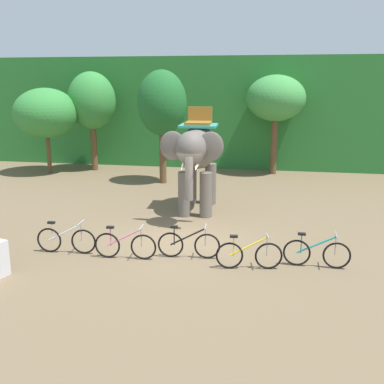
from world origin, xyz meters
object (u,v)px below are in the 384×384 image
at_px(bike_pink, 125,245).
at_px(bike_teal, 316,253).
at_px(tree_far_left, 92,101).
at_px(elephant, 197,153).
at_px(bike_white, 66,240).
at_px(bike_black, 189,244).
at_px(tree_far_right, 162,104).
at_px(tree_center_left, 46,113).
at_px(bike_yellow, 249,255).
at_px(tree_center, 276,99).

relative_size(bike_pink, bike_teal, 1.00).
bearing_deg(tree_far_left, bike_pink, -64.36).
bearing_deg(elephant, bike_white, -121.31).
relative_size(bike_pink, bike_black, 1.00).
height_order(tree_far_right, elephant, tree_far_right).
relative_size(tree_far_left, bike_black, 3.04).
xyz_separation_m(bike_pink, bike_black, (1.68, 0.37, 0.00)).
relative_size(tree_far_left, elephant, 1.24).
relative_size(tree_center_left, bike_yellow, 2.58).
distance_m(bike_pink, bike_yellow, 3.34).
xyz_separation_m(bike_pink, bike_yellow, (3.34, -0.09, 0.00)).
height_order(elephant, bike_pink, elephant).
distance_m(bike_yellow, bike_teal, 1.76).
xyz_separation_m(tree_center, bike_teal, (1.26, -12.29, -3.45)).
bearing_deg(tree_far_right, bike_teal, -55.16).
height_order(tree_center_left, bike_yellow, tree_center_left).
distance_m(bike_black, bike_yellow, 1.72).
bearing_deg(tree_center, elephant, -108.83).
relative_size(tree_far_left, bike_teal, 3.04).
xyz_separation_m(tree_far_right, bike_teal, (6.35, -9.13, -3.30)).
bearing_deg(bike_yellow, tree_center_left, 135.70).
bearing_deg(bike_teal, tree_far_left, 132.88).
height_order(elephant, bike_yellow, elephant).
xyz_separation_m(tree_far_left, tree_far_right, (4.42, -2.48, 0.01)).
height_order(bike_white, bike_yellow, same).
xyz_separation_m(elephant, bike_white, (-2.88, -4.74, -1.82)).
distance_m(bike_pink, bike_teal, 5.05).
relative_size(tree_far_right, bike_black, 3.05).
bearing_deg(tree_center_left, tree_center, 9.51).
bearing_deg(bike_pink, elephant, 76.94).
height_order(tree_far_left, tree_far_right, tree_far_right).
distance_m(tree_center, bike_teal, 12.83).
bearing_deg(bike_yellow, bike_pink, 178.40).
distance_m(tree_far_left, bike_pink, 13.65).
relative_size(tree_center, bike_yellow, 2.96).
xyz_separation_m(tree_center_left, tree_center, (11.51, 1.93, 0.73)).
distance_m(tree_far_right, bike_teal, 11.60).
bearing_deg(tree_center_left, tree_far_left, 31.95).
bearing_deg(bike_pink, tree_center_left, 125.83).
bearing_deg(bike_white, tree_center_left, 119.38).
bearing_deg(tree_far_left, bike_teal, -47.12).
xyz_separation_m(tree_center_left, tree_far_left, (1.99, 1.24, 0.57)).
bearing_deg(bike_yellow, tree_far_right, 115.91).
distance_m(elephant, bike_white, 5.84).
height_order(tree_center_left, elephant, tree_center_left).
xyz_separation_m(bike_black, bike_yellow, (1.66, -0.46, 0.00)).
distance_m(tree_far_left, bike_black, 14.13).
relative_size(tree_far_right, bike_pink, 3.05).
distance_m(tree_center, bike_white, 14.12).
xyz_separation_m(tree_far_left, elephant, (6.86, -7.10, -1.47)).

